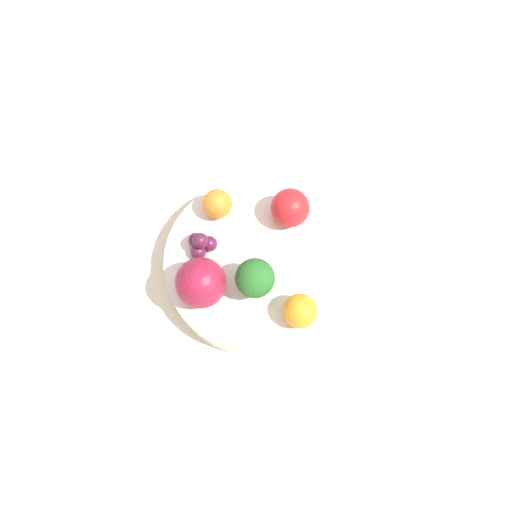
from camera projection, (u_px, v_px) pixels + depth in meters
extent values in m
plane|color=gray|center=(256.00, 273.00, 0.67)|extent=(6.00, 6.00, 0.00)
cube|color=beige|center=(256.00, 271.00, 0.66)|extent=(1.20, 1.20, 0.02)
cylinder|color=silver|center=(256.00, 264.00, 0.64)|extent=(0.23, 0.23, 0.04)
cylinder|color=#99C17A|center=(255.00, 285.00, 0.60)|extent=(0.02, 0.02, 0.02)
sphere|color=#236023|center=(255.00, 278.00, 0.57)|extent=(0.05, 0.05, 0.05)
sphere|color=maroon|center=(201.00, 283.00, 0.58)|extent=(0.06, 0.06, 0.06)
sphere|color=red|center=(290.00, 208.00, 0.62)|extent=(0.05, 0.05, 0.05)
sphere|color=orange|center=(217.00, 204.00, 0.62)|extent=(0.04, 0.04, 0.04)
sphere|color=orange|center=(300.00, 311.00, 0.57)|extent=(0.04, 0.04, 0.04)
sphere|color=#511938|center=(195.00, 242.00, 0.62)|extent=(0.02, 0.02, 0.02)
sphere|color=#511938|center=(198.00, 252.00, 0.61)|extent=(0.02, 0.02, 0.02)
sphere|color=#511938|center=(208.00, 247.00, 0.61)|extent=(0.02, 0.02, 0.02)
sphere|color=#511938|center=(203.00, 239.00, 0.62)|extent=(0.02, 0.02, 0.02)
sphere|color=#511938|center=(200.00, 241.00, 0.60)|extent=(0.02, 0.02, 0.02)
cube|color=beige|center=(59.00, 310.00, 0.63)|extent=(0.17, 0.15, 0.01)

